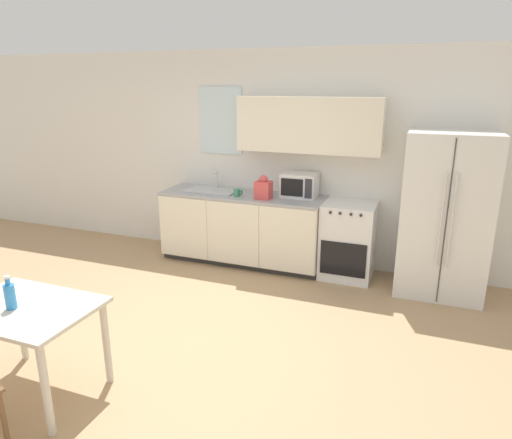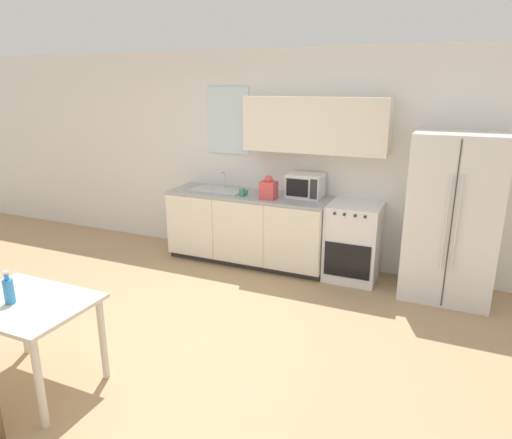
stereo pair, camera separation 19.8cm
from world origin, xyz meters
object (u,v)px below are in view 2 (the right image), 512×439
at_px(refrigerator, 452,218).
at_px(dining_table, 25,315).
at_px(microwave, 305,185).
at_px(drink_bottle, 9,290).
at_px(oven_range, 353,242).
at_px(coffee_mug, 243,192).

xyz_separation_m(refrigerator, dining_table, (-2.87, -3.02, -0.30)).
bearing_deg(microwave, drink_bottle, -110.82).
xyz_separation_m(oven_range, dining_table, (-1.82, -3.08, 0.15)).
bearing_deg(coffee_mug, oven_range, 6.85).
bearing_deg(drink_bottle, microwave, 69.18).
distance_m(oven_range, drink_bottle, 3.67).
height_order(oven_range, coffee_mug, coffee_mug).
bearing_deg(dining_table, refrigerator, 46.46).
height_order(dining_table, drink_bottle, drink_bottle).
relative_size(refrigerator, drink_bottle, 7.13).
xyz_separation_m(refrigerator, coffee_mug, (-2.43, -0.11, 0.07)).
distance_m(refrigerator, microwave, 1.71).
xyz_separation_m(coffee_mug, drink_bottle, (-0.50, -2.96, -0.15)).
relative_size(coffee_mug, dining_table, 0.11).
xyz_separation_m(microwave, coffee_mug, (-0.73, -0.27, -0.10)).
relative_size(oven_range, refrigerator, 0.51).
bearing_deg(dining_table, drink_bottle, -138.37).
height_order(oven_range, dining_table, oven_range).
relative_size(oven_range, coffee_mug, 8.38).
bearing_deg(refrigerator, microwave, 174.64).
bearing_deg(drink_bottle, oven_range, 58.99).
distance_m(microwave, drink_bottle, 3.46).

